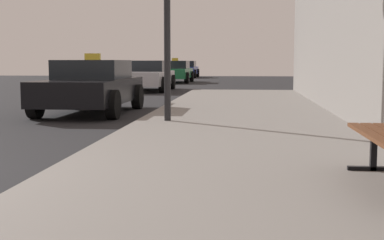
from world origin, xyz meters
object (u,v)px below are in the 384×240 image
at_px(car_green, 175,71).
at_px(car_blue, 185,69).
at_px(car_silver, 146,75).
at_px(car_black, 91,86).

bearing_deg(car_green, car_blue, -87.15).
relative_size(car_silver, car_green, 1.01).
xyz_separation_m(car_silver, car_green, (0.04, 8.83, -0.00)).
relative_size(car_black, car_blue, 0.99).
xyz_separation_m(car_black, car_blue, (-0.93, 28.24, -0.00)).
bearing_deg(car_black, car_blue, -88.11).
height_order(car_black, car_silver, car_black).
height_order(car_silver, car_blue, same).
bearing_deg(car_black, car_green, -88.61).
distance_m(car_black, car_silver, 9.75).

